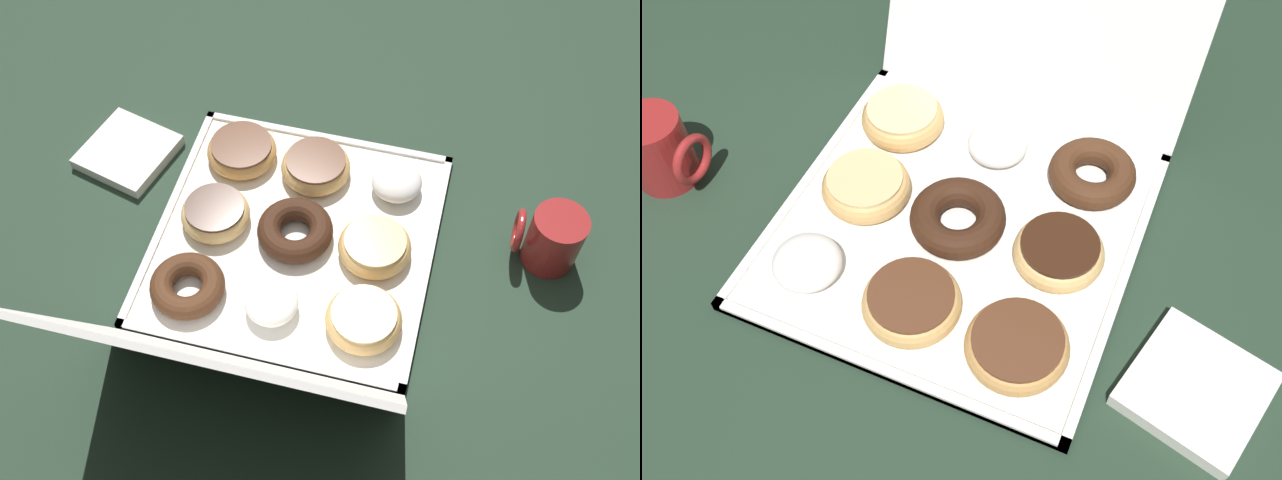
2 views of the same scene
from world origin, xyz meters
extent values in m
plane|color=#233828|center=(0.00, 0.00, 0.00)|extent=(3.00, 3.00, 0.00)
cube|color=white|center=(0.00, 0.00, 0.01)|extent=(0.44, 0.44, 0.01)
cube|color=white|center=(0.00, -0.21, 0.01)|extent=(0.44, 0.01, 0.01)
cube|color=white|center=(0.00, 0.21, 0.01)|extent=(0.44, 0.01, 0.01)
cube|color=white|center=(-0.21, 0.00, 0.01)|extent=(0.01, 0.44, 0.01)
cube|color=white|center=(0.21, 0.00, 0.01)|extent=(0.01, 0.44, 0.01)
cube|color=white|center=(0.00, 0.31, 0.20)|extent=(0.44, 0.19, 0.40)
ellipsoid|color=white|center=(-0.14, -0.13, 0.03)|extent=(0.08, 0.08, 0.04)
torus|color=tan|center=(0.00, -0.13, 0.03)|extent=(0.12, 0.12, 0.04)
cylinder|color=#59331E|center=(0.00, -0.13, 0.05)|extent=(0.10, 0.10, 0.01)
torus|color=tan|center=(0.13, -0.14, 0.03)|extent=(0.12, 0.12, 0.03)
cylinder|color=#59331E|center=(0.13, -0.14, 0.04)|extent=(0.10, 0.10, 0.01)
torus|color=tan|center=(-0.13, 0.00, 0.03)|extent=(0.12, 0.12, 0.04)
cylinder|color=#EACC8C|center=(-0.13, 0.00, 0.05)|extent=(0.10, 0.10, 0.01)
torus|color=#381E11|center=(0.00, 0.00, 0.03)|extent=(0.12, 0.12, 0.04)
torus|color=#E5B770|center=(0.13, 0.00, 0.03)|extent=(0.11, 0.11, 0.04)
cylinder|color=#381E11|center=(0.13, 0.00, 0.05)|extent=(0.10, 0.10, 0.01)
torus|color=tan|center=(-0.14, 0.13, 0.03)|extent=(0.12, 0.12, 0.04)
cylinder|color=beige|center=(-0.14, 0.13, 0.05)|extent=(0.10, 0.10, 0.01)
ellipsoid|color=white|center=(0.00, 0.14, 0.03)|extent=(0.08, 0.08, 0.04)
torus|color=#472816|center=(0.13, 0.14, 0.03)|extent=(0.12, 0.12, 0.04)
cylinder|color=maroon|center=(-0.40, -0.07, 0.05)|extent=(0.08, 0.08, 0.10)
cylinder|color=black|center=(-0.40, -0.07, 0.10)|extent=(0.07, 0.07, 0.01)
torus|color=maroon|center=(-0.34, -0.07, 0.06)|extent=(0.01, 0.07, 0.07)
cube|color=white|center=(0.33, -0.10, 0.01)|extent=(0.17, 0.17, 0.02)
camera|label=1|loc=(-0.21, 0.67, 1.06)|focal=44.30mm
camera|label=2|loc=(0.22, -0.50, 0.75)|focal=40.42mm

